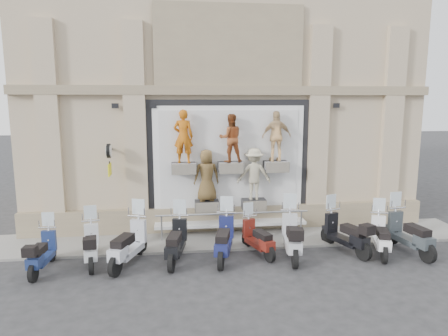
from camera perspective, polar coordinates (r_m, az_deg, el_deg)
The scene contains 16 objects.
ground at distance 11.47m, azimuth 2.75°, elevation -13.59°, with size 90.00×90.00×0.00m, color #29292C.
sidewalk at distance 13.39m, azimuth 1.20°, elevation -9.92°, with size 16.00×2.20×0.08m, color gray.
building at distance 17.54m, azimuth -1.09°, elevation 14.47°, with size 14.00×8.60×12.00m, color tan, non-canonical shape.
shop_vitrine at distance 13.44m, azimuth 1.17°, elevation 0.50°, with size 5.60×0.83×4.30m.
guard_rail at distance 13.16m, azimuth 1.27°, elevation -8.32°, with size 5.06×0.10×0.93m, color #9EA0A5, non-canonical shape.
clock_sign_bracket at distance 13.14m, azimuth -16.09°, elevation 1.73°, with size 0.10×0.80×1.02m.
scooter_a at distance 11.83m, azimuth -24.62°, elevation -9.96°, with size 0.53×1.80×1.46m, color navy, non-canonical shape.
scooter_b at distance 11.81m, azimuth -18.50°, elevation -9.42°, with size 0.55×1.89×1.53m, color silver, non-canonical shape.
scooter_c at distance 11.44m, azimuth -13.53°, elevation -9.32°, with size 0.62×2.11×1.72m, color #AFB2BE, non-canonical shape.
scooter_d at distance 11.46m, azimuth -6.87°, elevation -9.27°, with size 0.59×2.02×1.64m, color black, non-canonical shape.
scooter_e at distance 11.52m, azimuth 0.01°, elevation -8.96°, with size 0.61×2.09×1.70m, color #151A4C, non-canonical shape.
scooter_f at distance 11.94m, azimuth 4.87°, elevation -8.95°, with size 0.52×1.78×1.45m, color maroon, non-canonical shape.
scooter_g at distance 11.81m, azimuth 9.71°, elevation -8.52°, with size 0.62×2.14×1.74m, color #B0B1B8, non-canonical shape.
scooter_h at distance 12.59m, azimuth 16.98°, elevation -7.90°, with size 0.59×2.02×1.64m, color black, non-canonical shape.
scooter_i at distance 12.78m, azimuth 21.57°, elevation -8.08°, with size 0.56×1.93×1.56m, color white, non-canonical shape.
scooter_j at distance 13.18m, azimuth 25.02°, elevation -7.43°, with size 0.62×2.12×1.72m, color #2E3539, non-canonical shape.
Camera 1 is at (-1.82, -10.39, 4.52)m, focal length 32.00 mm.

